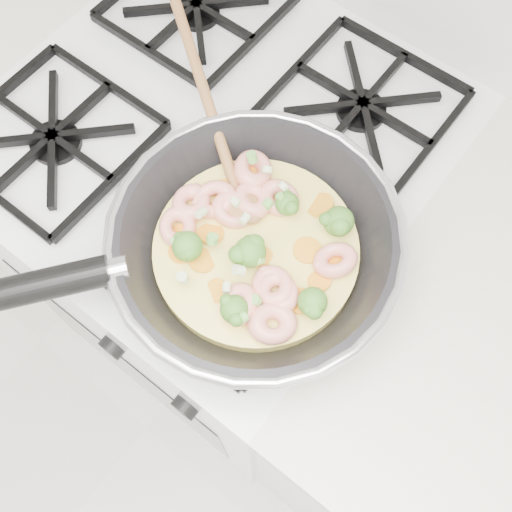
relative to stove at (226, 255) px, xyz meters
The scene contains 2 objects.
stove is the anchor object (origin of this frame).
skillet 0.55m from the stove, 36.59° to the right, with size 0.46×0.48×0.11m.
Camera 1 is at (0.35, 1.35, 1.57)m, focal length 41.05 mm.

